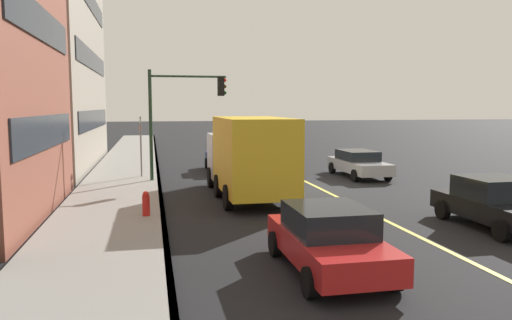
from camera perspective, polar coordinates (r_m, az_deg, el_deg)
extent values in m
plane|color=black|center=(22.46, 7.08, -3.16)|extent=(200.00, 200.00, 0.00)
cube|color=gray|center=(21.29, -15.55, -3.65)|extent=(80.00, 3.59, 0.15)
cube|color=slate|center=(21.25, -10.92, -3.55)|extent=(80.00, 0.16, 0.15)
cube|color=#D8CC4C|center=(22.46, 7.08, -3.14)|extent=(80.00, 0.16, 0.01)
cube|color=#262D38|center=(17.89, -22.78, 3.00)|extent=(8.88, 0.06, 1.10)
cube|color=#262D38|center=(18.06, -23.25, 14.08)|extent=(8.88, 0.06, 1.10)
cube|color=#262D38|center=(32.21, -17.96, 4.47)|extent=(14.27, 0.06, 1.10)
cube|color=#262D38|center=(32.32, -18.17, 10.74)|extent=(14.27, 0.06, 1.10)
cube|color=#262D38|center=(32.81, -18.39, 16.90)|extent=(14.27, 0.06, 1.10)
cube|color=navy|center=(27.98, -3.46, 0.02)|extent=(4.20, 1.87, 0.65)
cube|color=black|center=(27.95, -3.48, 1.16)|extent=(1.96, 1.72, 0.47)
cylinder|color=black|center=(29.27, -5.63, -0.37)|extent=(0.60, 0.22, 0.60)
cylinder|color=black|center=(29.52, -2.10, -0.29)|extent=(0.60, 0.22, 0.60)
cylinder|color=black|center=(26.54, -4.97, -1.04)|extent=(0.60, 0.22, 0.60)
cylinder|color=black|center=(26.82, -1.09, -0.94)|extent=(0.60, 0.22, 0.60)
cube|color=black|center=(16.59, 25.94, -5.03)|extent=(4.23, 1.92, 0.56)
cube|color=black|center=(16.69, 25.53, -2.87)|extent=(1.81, 1.77, 0.64)
cylinder|color=black|center=(15.01, 26.32, -7.28)|extent=(0.60, 0.22, 0.60)
cylinder|color=black|center=(18.30, 25.56, -4.91)|extent=(0.60, 0.22, 0.60)
cylinder|color=black|center=(17.23, 20.56, -5.35)|extent=(0.60, 0.22, 0.60)
cube|color=red|center=(11.20, 8.30, -9.66)|extent=(4.15, 1.77, 0.57)
cube|color=black|center=(11.10, 8.26, -6.74)|extent=(2.01, 1.63, 0.58)
cylinder|color=black|center=(12.29, 2.20, -9.54)|extent=(0.60, 0.22, 0.60)
cylinder|color=black|center=(12.81, 9.82, -8.97)|extent=(0.60, 0.22, 0.60)
cylinder|color=black|center=(9.78, 6.22, -13.75)|extent=(0.60, 0.22, 0.60)
cylinder|color=black|center=(10.43, 15.52, -12.67)|extent=(0.60, 0.22, 0.60)
cube|color=#A8AAB2|center=(26.15, 11.67, -0.64)|extent=(4.71, 1.75, 0.55)
cube|color=black|center=(26.26, 11.53, 0.54)|extent=(2.30, 1.61, 0.50)
cylinder|color=black|center=(25.15, 14.85, -1.62)|extent=(0.60, 0.22, 0.60)
cylinder|color=black|center=(24.43, 11.27, -1.76)|extent=(0.60, 0.22, 0.60)
cylinder|color=black|center=(27.93, 11.99, -0.79)|extent=(0.60, 0.22, 0.60)
cylinder|color=black|center=(27.29, 8.71, -0.89)|extent=(0.60, 0.22, 0.60)
cube|color=silver|center=(22.49, -2.25, 0.55)|extent=(2.06, 2.42, 1.94)
cube|color=gold|center=(18.77, -0.32, 0.67)|extent=(5.15, 2.42, 2.75)
cylinder|color=black|center=(22.44, -5.16, -1.98)|extent=(0.90, 0.28, 0.90)
cylinder|color=black|center=(22.83, 0.64, -1.81)|extent=(0.90, 0.28, 0.90)
cylinder|color=black|center=(17.51, -3.21, -4.28)|extent=(0.90, 0.28, 0.90)
cylinder|color=black|center=(18.00, 4.14, -4.00)|extent=(0.90, 0.28, 0.90)
cylinder|color=black|center=(20.02, -4.33, -2.96)|extent=(0.90, 0.28, 0.90)
cylinder|color=black|center=(20.45, 2.15, -2.76)|extent=(0.90, 0.28, 0.90)
cylinder|color=#1E3823|center=(23.79, -11.95, 3.71)|extent=(0.16, 0.16, 5.31)
cylinder|color=#1E3823|center=(23.88, -7.74, 9.45)|extent=(0.10, 3.56, 0.10)
cube|color=black|center=(24.02, -4.04, 8.40)|extent=(0.28, 0.30, 0.90)
sphere|color=red|center=(24.05, -3.61, 9.11)|extent=(0.18, 0.18, 0.18)
sphere|color=#392905|center=(24.04, -3.61, 8.40)|extent=(0.18, 0.18, 0.18)
sphere|color=black|center=(24.03, -3.60, 7.68)|extent=(0.18, 0.18, 0.18)
cylinder|color=slate|center=(25.29, -13.03, 1.33)|extent=(0.08, 0.08, 3.11)
cube|color=white|center=(25.21, -13.15, 4.40)|extent=(0.60, 0.02, 0.20)
cube|color=#DB5919|center=(25.23, -13.13, 3.61)|extent=(0.44, 0.02, 0.28)
cylinder|color=red|center=(16.33, -12.46, -5.37)|extent=(0.24, 0.24, 0.80)
sphere|color=red|center=(16.25, -12.50, -3.85)|extent=(0.20, 0.20, 0.20)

